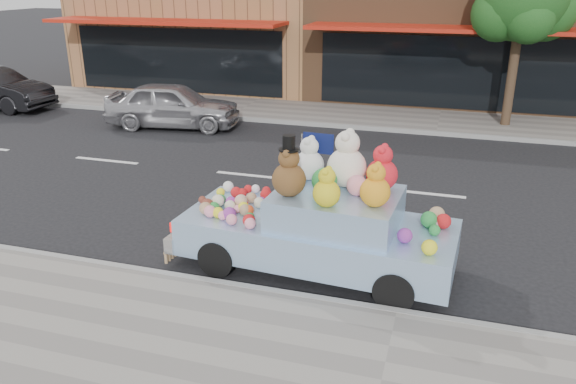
% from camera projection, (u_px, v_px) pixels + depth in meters
% --- Properties ---
extents(ground, '(120.00, 120.00, 0.00)m').
position_uv_depth(ground, '(423.00, 193.00, 12.30)').
color(ground, black).
rests_on(ground, ground).
extents(near_sidewalk, '(60.00, 3.00, 0.12)m').
position_uv_depth(near_sidewalk, '(381.00, 384.00, 6.48)').
color(near_sidewalk, gray).
rests_on(near_sidewalk, ground).
extents(far_sidewalk, '(60.00, 3.00, 0.12)m').
position_uv_depth(far_sidewalk, '(439.00, 122.00, 18.07)').
color(far_sidewalk, gray).
rests_on(far_sidewalk, ground).
extents(near_kerb, '(60.00, 0.12, 0.13)m').
position_uv_depth(near_kerb, '(397.00, 314.00, 7.81)').
color(near_kerb, gray).
rests_on(near_kerb, ground).
extents(far_kerb, '(60.00, 0.12, 0.13)m').
position_uv_depth(far_kerb, '(436.00, 133.00, 16.73)').
color(far_kerb, gray).
rests_on(far_kerb, ground).
extents(street_tree, '(3.00, 2.70, 5.22)m').
position_uv_depth(street_tree, '(523.00, 4.00, 16.26)').
color(street_tree, '#38281C').
rests_on(street_tree, ground).
extents(car_silver, '(4.33, 2.26, 1.41)m').
position_uv_depth(car_silver, '(173.00, 105.00, 17.42)').
color(car_silver, '#AFAEB3').
rests_on(car_silver, ground).
extents(art_car, '(4.58, 2.02, 2.30)m').
position_uv_depth(art_car, '(320.00, 222.00, 8.88)').
color(art_car, black).
rests_on(art_car, ground).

